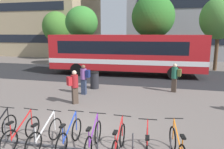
{
  "coord_description": "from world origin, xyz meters",
  "views": [
    {
      "loc": [
        2.66,
        -6.03,
        3.36
      ],
      "look_at": [
        0.09,
        4.55,
        1.24
      ],
      "focal_mm": 34.4,
      "sensor_mm": 36.0,
      "label": 1
    }
  ],
  "objects_px": {
    "commuter_navy_pack_0": "(84,77)",
    "parked_bicycle_white_2": "(45,135)",
    "parked_bicycle_red_1": "(21,133)",
    "street_tree_1": "(219,19)",
    "street_tree_3": "(56,27)",
    "parked_bicycle_blue_3": "(70,136)",
    "parked_bicycle_orange_7": "(177,147)",
    "parked_bicycle_red_5": "(119,143)",
    "street_tree_2": "(153,17)",
    "commuter_red_pack_3": "(74,85)",
    "city_bus": "(127,53)",
    "street_tree_0": "(82,23)",
    "parked_bicycle_purple_4": "(93,139)",
    "trash_bin": "(95,80)",
    "commuter_olive_pack_1": "(175,76)",
    "parked_bicycle_red_6": "(147,148)"
  },
  "relations": [
    {
      "from": "commuter_navy_pack_0",
      "to": "parked_bicycle_white_2",
      "type": "bearing_deg",
      "value": 102.72
    },
    {
      "from": "parked_bicycle_red_1",
      "to": "commuter_navy_pack_0",
      "type": "bearing_deg",
      "value": 5.17
    },
    {
      "from": "street_tree_1",
      "to": "street_tree_3",
      "type": "distance_m",
      "value": 18.21
    },
    {
      "from": "parked_bicycle_blue_3",
      "to": "commuter_navy_pack_0",
      "type": "relative_size",
      "value": 1.04
    },
    {
      "from": "parked_bicycle_orange_7",
      "to": "parked_bicycle_red_5",
      "type": "bearing_deg",
      "value": 84.13
    },
    {
      "from": "street_tree_2",
      "to": "parked_bicycle_red_5",
      "type": "bearing_deg",
      "value": -89.99
    },
    {
      "from": "commuter_red_pack_3",
      "to": "parked_bicycle_red_5",
      "type": "bearing_deg",
      "value": -99.11
    },
    {
      "from": "city_bus",
      "to": "commuter_navy_pack_0",
      "type": "xyz_separation_m",
      "value": [
        -1.29,
        -6.07,
        -0.82
      ]
    },
    {
      "from": "parked_bicycle_orange_7",
      "to": "commuter_navy_pack_0",
      "type": "distance_m",
      "value": 7.08
    },
    {
      "from": "city_bus",
      "to": "parked_bicycle_red_5",
      "type": "bearing_deg",
      "value": -83.3
    },
    {
      "from": "street_tree_0",
      "to": "street_tree_2",
      "type": "xyz_separation_m",
      "value": [
        6.96,
        -0.18,
        0.43
      ]
    },
    {
      "from": "street_tree_1",
      "to": "city_bus",
      "type": "bearing_deg",
      "value": -151.78
    },
    {
      "from": "commuter_navy_pack_0",
      "to": "street_tree_3",
      "type": "xyz_separation_m",
      "value": [
        -9.02,
        14.12,
        3.11
      ]
    },
    {
      "from": "city_bus",
      "to": "parked_bicycle_red_1",
      "type": "height_order",
      "value": "city_bus"
    },
    {
      "from": "commuter_navy_pack_0",
      "to": "street_tree_0",
      "type": "bearing_deg",
      "value": -64.49
    },
    {
      "from": "parked_bicycle_purple_4",
      "to": "trash_bin",
      "type": "height_order",
      "value": "trash_bin"
    },
    {
      "from": "street_tree_0",
      "to": "city_bus",
      "type": "bearing_deg",
      "value": -35.0
    },
    {
      "from": "street_tree_2",
      "to": "parked_bicycle_red_1",
      "type": "bearing_deg",
      "value": -101.09
    },
    {
      "from": "parked_bicycle_red_5",
      "to": "commuter_olive_pack_1",
      "type": "distance_m",
      "value": 7.35
    },
    {
      "from": "commuter_red_pack_3",
      "to": "trash_bin",
      "type": "relative_size",
      "value": 1.58
    },
    {
      "from": "street_tree_0",
      "to": "commuter_navy_pack_0",
      "type": "bearing_deg",
      "value": -68.17
    },
    {
      "from": "parked_bicycle_red_5",
      "to": "street_tree_3",
      "type": "distance_m",
      "value": 23.32
    },
    {
      "from": "parked_bicycle_red_5",
      "to": "parked_bicycle_red_6",
      "type": "relative_size",
      "value": 1.0
    },
    {
      "from": "parked_bicycle_white_2",
      "to": "commuter_navy_pack_0",
      "type": "xyz_separation_m",
      "value": [
        -0.88,
        5.55,
        0.57
      ]
    },
    {
      "from": "parked_bicycle_red_6",
      "to": "street_tree_2",
      "type": "xyz_separation_m",
      "value": [
        -0.78,
        15.06,
        4.38
      ]
    },
    {
      "from": "parked_bicycle_red_1",
      "to": "street_tree_1",
      "type": "height_order",
      "value": "street_tree_1"
    },
    {
      "from": "parked_bicycle_red_6",
      "to": "parked_bicycle_purple_4",
      "type": "bearing_deg",
      "value": 81.57
    },
    {
      "from": "city_bus",
      "to": "street_tree_1",
      "type": "height_order",
      "value": "street_tree_1"
    },
    {
      "from": "parked_bicycle_blue_3",
      "to": "commuter_navy_pack_0",
      "type": "height_order",
      "value": "commuter_navy_pack_0"
    },
    {
      "from": "city_bus",
      "to": "commuter_navy_pack_0",
      "type": "bearing_deg",
      "value": -104.12
    },
    {
      "from": "trash_bin",
      "to": "parked_bicycle_purple_4",
      "type": "bearing_deg",
      "value": -72.07
    },
    {
      "from": "parked_bicycle_red_5",
      "to": "parked_bicycle_orange_7",
      "type": "height_order",
      "value": "same"
    },
    {
      "from": "parked_bicycle_blue_3",
      "to": "street_tree_2",
      "type": "distance_m",
      "value": 15.63
    },
    {
      "from": "parked_bicycle_purple_4",
      "to": "street_tree_0",
      "type": "distance_m",
      "value": 16.82
    },
    {
      "from": "city_bus",
      "to": "street_tree_1",
      "type": "bearing_deg",
      "value": 26.08
    },
    {
      "from": "street_tree_2",
      "to": "street_tree_1",
      "type": "bearing_deg",
      "value": 5.6
    },
    {
      "from": "parked_bicycle_blue_3",
      "to": "parked_bicycle_red_5",
      "type": "relative_size",
      "value": 1.0
    },
    {
      "from": "trash_bin",
      "to": "street_tree_3",
      "type": "distance_m",
      "value": 16.09
    },
    {
      "from": "street_tree_0",
      "to": "street_tree_3",
      "type": "relative_size",
      "value": 0.99
    },
    {
      "from": "parked_bicycle_purple_4",
      "to": "commuter_red_pack_3",
      "type": "bearing_deg",
      "value": 27.81
    },
    {
      "from": "commuter_navy_pack_0",
      "to": "street_tree_2",
      "type": "bearing_deg",
      "value": -104.27
    },
    {
      "from": "commuter_navy_pack_0",
      "to": "trash_bin",
      "type": "distance_m",
      "value": 1.45
    },
    {
      "from": "street_tree_1",
      "to": "street_tree_3",
      "type": "relative_size",
      "value": 1.07
    },
    {
      "from": "commuter_red_pack_3",
      "to": "street_tree_2",
      "type": "relative_size",
      "value": 0.24
    },
    {
      "from": "city_bus",
      "to": "trash_bin",
      "type": "distance_m",
      "value": 5.0
    },
    {
      "from": "parked_bicycle_orange_7",
      "to": "street_tree_0",
      "type": "height_order",
      "value": "street_tree_0"
    },
    {
      "from": "parked_bicycle_red_1",
      "to": "parked_bicycle_white_2",
      "type": "height_order",
      "value": "same"
    },
    {
      "from": "parked_bicycle_red_1",
      "to": "city_bus",
      "type": "bearing_deg",
      "value": -1.76
    },
    {
      "from": "parked_bicycle_red_6",
      "to": "commuter_olive_pack_1",
      "type": "distance_m",
      "value": 7.29
    },
    {
      "from": "parked_bicycle_red_1",
      "to": "parked_bicycle_red_6",
      "type": "bearing_deg",
      "value": -85.33
    }
  ]
}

